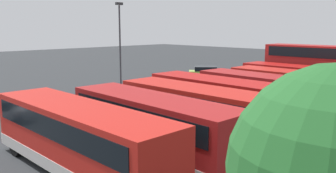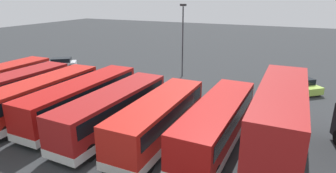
% 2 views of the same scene
% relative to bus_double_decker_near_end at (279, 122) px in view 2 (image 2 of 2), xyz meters
% --- Properties ---
extents(ground_plane, '(140.00, 140.00, 0.00)m').
position_rel_bus_double_decker_near_end_xyz_m(ground_plane, '(12.72, -11.04, -2.45)').
color(ground_plane, '#2D3033').
extents(bus_double_decker_near_end, '(2.65, 10.88, 4.55)m').
position_rel_bus_double_decker_near_end_xyz_m(bus_double_decker_near_end, '(0.00, 0.00, 0.00)').
color(bus_double_decker_near_end, '#A51919').
rests_on(bus_double_decker_near_end, ground).
extents(bus_single_deck_second, '(2.84, 10.86, 2.95)m').
position_rel_bus_double_decker_near_end_xyz_m(bus_single_deck_second, '(3.66, -0.19, -0.83)').
color(bus_single_deck_second, '#B71411').
rests_on(bus_single_deck_second, ground).
extents(bus_single_deck_third, '(2.64, 10.11, 2.95)m').
position_rel_bus_double_decker_near_end_xyz_m(bus_single_deck_third, '(7.33, 0.80, -0.83)').
color(bus_single_deck_third, red).
rests_on(bus_single_deck_third, ground).
extents(bus_single_deck_fourth, '(2.91, 10.84, 2.95)m').
position_rel_bus_double_decker_near_end_xyz_m(bus_single_deck_fourth, '(10.97, 0.81, -0.83)').
color(bus_single_deck_fourth, '#A51919').
rests_on(bus_single_deck_fourth, ground).
extents(bus_single_deck_fifth, '(2.72, 11.55, 2.95)m').
position_rel_bus_double_decker_near_end_xyz_m(bus_single_deck_fifth, '(14.64, -0.09, -0.83)').
color(bus_single_deck_fifth, '#B71411').
rests_on(bus_single_deck_fifth, ground).
extents(bus_single_deck_sixth, '(2.75, 11.28, 2.95)m').
position_rel_bus_double_decker_near_end_xyz_m(bus_single_deck_sixth, '(18.01, 0.93, -0.83)').
color(bus_single_deck_sixth, red).
rests_on(bus_single_deck_sixth, ground).
extents(bus_single_deck_seventh, '(2.79, 10.15, 2.95)m').
position_rel_bus_double_decker_near_end_xyz_m(bus_single_deck_seventh, '(21.54, 0.52, -0.83)').
color(bus_single_deck_seventh, '#A51919').
rests_on(bus_single_deck_seventh, ground).
extents(car_hatchback_silver, '(4.28, 4.51, 1.43)m').
position_rel_bus_double_decker_near_end_xyz_m(car_hatchback_silver, '(-1.19, -14.74, -1.75)').
color(car_hatchback_silver, '#A5D14C').
rests_on(car_hatchback_silver, ground).
extents(car_small_green, '(4.38, 3.84, 1.43)m').
position_rel_bus_double_decker_near_end_xyz_m(car_small_green, '(28.30, -11.41, -1.75)').
color(car_small_green, silver).
rests_on(car_small_green, ground).
extents(lamp_post_tall, '(0.70, 0.30, 8.50)m').
position_rel_bus_double_decker_near_end_xyz_m(lamp_post_tall, '(11.95, -14.70, 2.49)').
color(lamp_post_tall, '#38383D').
rests_on(lamp_post_tall, ground).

